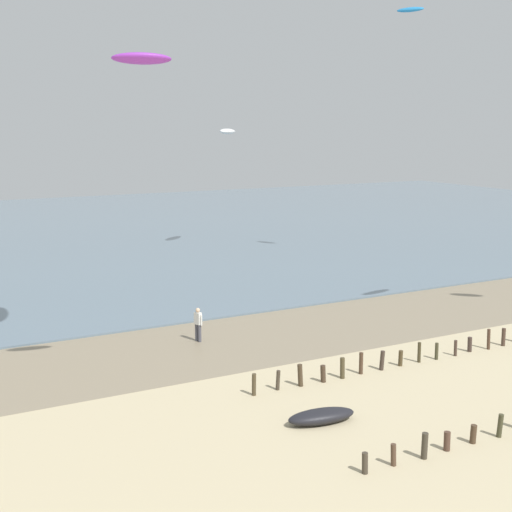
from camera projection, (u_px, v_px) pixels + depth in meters
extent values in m
cube|color=gray|center=(161.00, 353.00, 32.78)|extent=(120.00, 8.22, 0.01)
cube|color=slate|center=(18.00, 237.00, 66.76)|extent=(160.00, 70.00, 0.10)
cylinder|color=#3F372B|center=(365.00, 463.00, 21.43)|extent=(0.19, 0.21, 0.68)
cylinder|color=#4D3829|center=(393.00, 455.00, 21.92)|extent=(0.19, 0.19, 0.72)
cylinder|color=#3E372B|center=(425.00, 446.00, 22.36)|extent=(0.20, 0.22, 0.88)
cylinder|color=#4B3529|center=(447.00, 441.00, 22.96)|extent=(0.23, 0.24, 0.65)
cylinder|color=#463424|center=(473.00, 434.00, 23.48)|extent=(0.22, 0.23, 0.65)
cylinder|color=#3E3C28|center=(500.00, 426.00, 23.91)|extent=(0.19, 0.21, 0.84)
cylinder|color=#483C29|center=(254.00, 385.00, 27.61)|extent=(0.17, 0.19, 0.90)
cylinder|color=#40362B|center=(278.00, 380.00, 28.20)|extent=(0.19, 0.18, 0.83)
cylinder|color=#433525|center=(300.00, 375.00, 28.60)|extent=(0.24, 0.23, 0.94)
cylinder|color=#413224|center=(323.00, 374.00, 29.07)|extent=(0.25, 0.22, 0.73)
cylinder|color=#473D27|center=(342.00, 368.00, 29.50)|extent=(0.21, 0.24, 0.90)
cylinder|color=#473324|center=(361.00, 363.00, 30.02)|extent=(0.18, 0.19, 0.95)
cylinder|color=#3C3129|center=(382.00, 360.00, 30.49)|extent=(0.23, 0.22, 0.88)
cylinder|color=#463923|center=(401.00, 358.00, 31.03)|extent=(0.21, 0.22, 0.72)
cylinder|color=#3F3723|center=(419.00, 352.00, 31.46)|extent=(0.19, 0.18, 0.95)
cylinder|color=#3C3925|center=(437.00, 351.00, 31.89)|extent=(0.18, 0.18, 0.78)
cylinder|color=#3F3028|center=(455.00, 348.00, 32.38)|extent=(0.15, 0.16, 0.75)
cylinder|color=#3E312B|center=(470.00, 344.00, 32.98)|extent=(0.24, 0.22, 0.72)
cylinder|color=#473224|center=(489.00, 339.00, 33.32)|extent=(0.16, 0.20, 0.99)
cylinder|color=#433127|center=(503.00, 337.00, 33.88)|extent=(0.22, 0.22, 0.87)
cylinder|color=#4C4C56|center=(197.00, 332.00, 34.60)|extent=(0.16, 0.16, 0.88)
cylinder|color=#4C4C56|center=(200.00, 333.00, 34.45)|extent=(0.16, 0.16, 0.88)
cube|color=white|center=(198.00, 318.00, 34.39)|extent=(0.33, 0.41, 0.60)
sphere|color=beige|center=(198.00, 310.00, 34.31)|extent=(0.22, 0.22, 0.22)
cylinder|color=white|center=(195.00, 318.00, 34.56)|extent=(0.09, 0.09, 0.52)
cylinder|color=white|center=(201.00, 320.00, 34.24)|extent=(0.09, 0.09, 0.52)
ellipsoid|color=black|center=(321.00, 416.00, 25.08)|extent=(2.66, 1.26, 0.51)
ellipsoid|color=white|center=(227.00, 131.00, 58.24)|extent=(2.65, 2.56, 0.53)
ellipsoid|color=#2384D1|center=(410.00, 10.00, 49.66)|extent=(1.63, 2.08, 0.51)
ellipsoid|color=purple|center=(142.00, 58.00, 24.11)|extent=(2.19, 1.13, 0.54)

